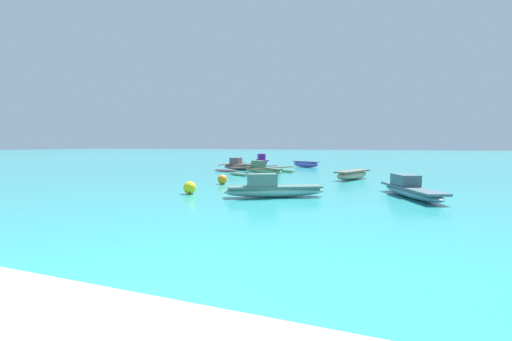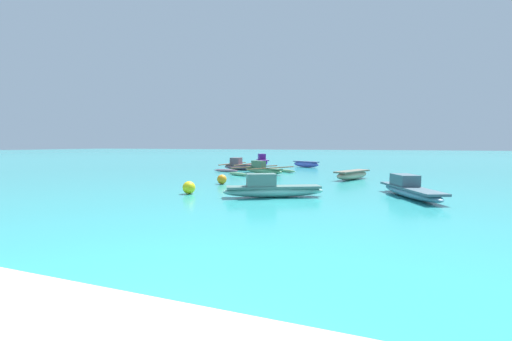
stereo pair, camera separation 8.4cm
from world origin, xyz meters
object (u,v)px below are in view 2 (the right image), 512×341
Objects in this scene: moored_boat_2 at (239,166)px; moored_boat_5 at (262,161)px; moored_boat_3 at (306,164)px; moored_boat_6 at (410,189)px; moored_boat_0 at (262,170)px; mooring_buoy_1 at (189,188)px; moored_boat_4 at (271,189)px; mooring_buoy_0 at (222,179)px; moored_boat_1 at (352,175)px.

moored_boat_2 is 6.43m from moored_boat_5.
moored_boat_6 is at bearing -36.10° from moored_boat_3.
moored_boat_2 reaches higher than moored_boat_0.
moored_boat_0 is 9.56m from mooring_buoy_1.
moored_boat_3 is at bearing 71.15° from moored_boat_4.
moored_boat_5 is 5.93× the size of mooring_buoy_0.
moored_boat_2 is 1.26× the size of moored_boat_4.
moored_boat_4 is at bearing -40.62° from mooring_buoy_0.
moored_boat_2 is at bearing 91.47° from moored_boat_4.
moored_boat_5 is at bearing 83.62° from moored_boat_4.
moored_boat_1 is 6.20m from moored_boat_6.
moored_boat_3 reaches higher than mooring_buoy_0.
moored_boat_4 is 0.91× the size of moored_boat_6.
moored_boat_3 is 16.67m from moored_boat_4.
moored_boat_0 is 1.70× the size of moored_boat_5.
moored_boat_6 reaches higher than moored_boat_1.
mooring_buoy_0 is (3.43, -15.18, -0.13)m from moored_boat_5.
moored_boat_1 is 0.76× the size of moored_boat_6.
moored_boat_5 reaches higher than moored_boat_2.
moored_boat_2 is 13.44m from moored_boat_4.
moored_boat_5 is at bearing 138.41° from moored_boat_0.
mooring_buoy_0 is at bearing -66.52° from moored_boat_3.
moored_boat_6 is 8.55× the size of mooring_buoy_0.
moored_boat_0 reaches higher than mooring_buoy_0.
moored_boat_6 is 8.28m from mooring_buoy_0.
mooring_buoy_1 is at bearing -58.78° from moored_boat_0.
moored_boat_3 is 16.31m from moored_boat_6.
moored_boat_2 is 14.95m from moored_boat_6.
moored_boat_4 reaches higher than moored_boat_1.
mooring_buoy_1 is (-5.36, -7.85, -0.03)m from moored_boat_1.
moored_boat_4 is at bearing -39.62° from moored_boat_0.
mooring_buoy_0 is at bearing -59.95° from moored_boat_0.
moored_boat_5 is (-9.07, 10.72, 0.09)m from moored_boat_1.
moored_boat_5 is at bearing -167.44° from moored_boat_6.
moored_boat_3 is 0.65× the size of moored_boat_6.
moored_boat_5 reaches higher than moored_boat_6.
mooring_buoy_1 is (0.45, -9.55, -0.03)m from moored_boat_0.
moored_boat_6 is (11.14, -9.97, -0.02)m from moored_boat_2.
moored_boat_0 is 1.30× the size of moored_boat_4.
mooring_buoy_1 is at bearing -20.04° from moored_boat_5.
moored_boat_0 is at bearing 92.70° from mooring_buoy_1.
mooring_buoy_0 is (-5.65, -4.46, -0.04)m from moored_boat_1.
moored_boat_0 is at bearing -71.58° from moored_boat_3.
moored_boat_5 reaches higher than moored_boat_0.
moored_boat_5 is at bearing -172.64° from moored_boat_3.
moored_boat_3 is at bearing 85.44° from mooring_buoy_0.
moored_boat_4 is at bearing -10.46° from moored_boat_5.
moored_boat_1 is (5.81, -1.70, -0.00)m from moored_boat_0.
moored_boat_3 is 0.94× the size of moored_boat_5.
moored_boat_3 reaches higher than mooring_buoy_1.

